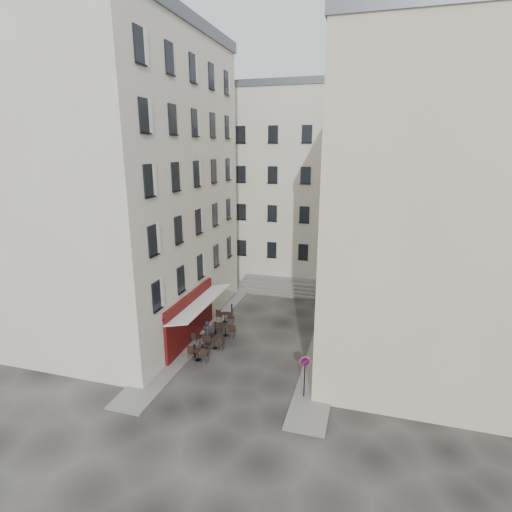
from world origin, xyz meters
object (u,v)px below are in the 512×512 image
at_px(bistro_table_b, 215,343).
at_px(pedestrian, 207,333).
at_px(no_parking_sign, 305,369).
at_px(bistro_table_a, 198,354).

xyz_separation_m(bistro_table_b, pedestrian, (-0.68, 0.32, 0.45)).
bearing_deg(bistro_table_b, no_parking_sign, -29.74).
bearing_deg(no_parking_sign, bistro_table_a, 144.55).
distance_m(no_parking_sign, bistro_table_a, 7.37).
bearing_deg(pedestrian, bistro_table_a, 82.47).
height_order(no_parking_sign, bistro_table_a, no_parking_sign).
relative_size(no_parking_sign, bistro_table_b, 1.97).
relative_size(no_parking_sign, bistro_table_a, 1.82).
height_order(no_parking_sign, pedestrian, no_parking_sign).
bearing_deg(bistro_table_a, bistro_table_b, 75.68).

